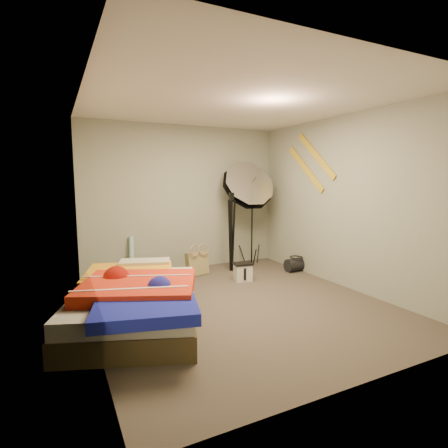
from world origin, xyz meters
TOP-DOWN VIEW (x-y plane):
  - floor at (0.00, 0.00)m, footprint 4.00×4.00m
  - ceiling at (0.00, 0.00)m, footprint 4.00×4.00m
  - wall_back at (0.00, 2.00)m, footprint 3.50×0.00m
  - wall_front at (0.00, -2.00)m, footprint 3.50×0.00m
  - wall_left at (-1.75, 0.00)m, footprint 0.00×4.00m
  - wall_right at (1.75, 0.00)m, footprint 0.00×4.00m
  - tote_bag at (0.03, 1.46)m, footprint 0.41×0.25m
  - wrapping_roll at (-0.95, 1.90)m, footprint 0.11×0.20m
  - camera_case at (0.54, 0.84)m, footprint 0.29×0.23m
  - duffel_bag at (1.65, 0.94)m, footprint 0.37×0.23m
  - wall_stripe_upper at (1.73, 0.60)m, footprint 0.02×0.91m
  - wall_stripe_lower at (1.73, 0.85)m, footprint 0.02×0.91m
  - bed at (-1.30, -0.09)m, footprint 1.82×2.23m
  - photo_umbrella at (1.07, 1.65)m, footprint 1.20×0.92m
  - camera_tripod at (0.66, 1.45)m, footprint 0.09×0.09m

SIDE VIEW (x-z plane):
  - floor at x=0.00m, z-range 0.00..0.00m
  - duffel_bag at x=1.65m, z-range 0.00..0.22m
  - camera_case at x=0.54m, z-range 0.00..0.26m
  - tote_bag at x=0.03m, z-range -0.01..0.39m
  - bed at x=-1.30m, z-range 0.00..0.54m
  - wrapping_roll at x=-0.95m, z-range 0.00..0.65m
  - camera_tripod at x=0.66m, z-range 0.10..1.45m
  - wall_back at x=0.00m, z-range -0.50..3.00m
  - wall_front at x=0.00m, z-range -0.50..3.00m
  - wall_left at x=-1.75m, z-range -0.75..3.25m
  - wall_right at x=1.75m, z-range -0.75..3.25m
  - photo_umbrella at x=1.07m, z-range 0.44..2.44m
  - wall_stripe_lower at x=1.73m, z-range 1.36..2.14m
  - wall_stripe_upper at x=1.73m, z-range 1.56..2.34m
  - ceiling at x=0.00m, z-range 2.50..2.50m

